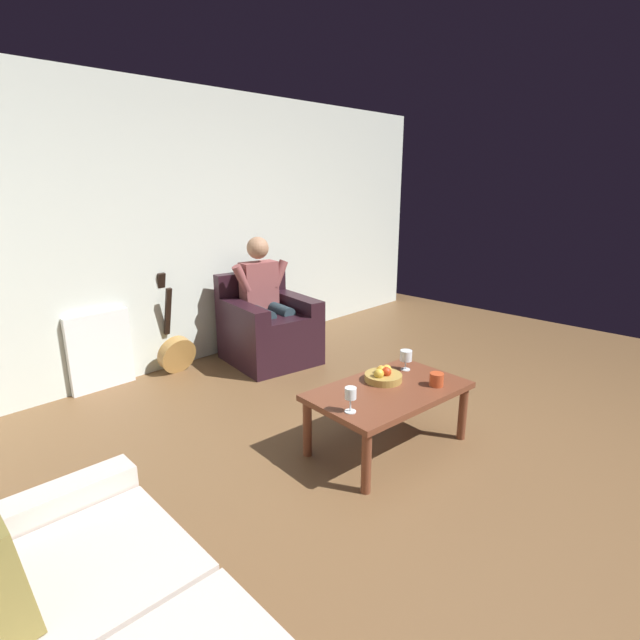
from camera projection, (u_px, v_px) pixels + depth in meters
The scene contains 11 objects.
ground_plane at pixel (482, 461), 3.23m from camera, with size 7.42×7.42×0.00m, color brown.
wall_back at pixel (207, 229), 4.89m from camera, with size 6.58×0.06×2.62m, color silver.
armchair at pixel (268, 330), 4.96m from camera, with size 0.91×0.95×0.87m.
person_seated at pixel (265, 295), 4.90m from camera, with size 0.63×0.61×1.24m.
coffee_table at pixel (388, 396), 3.31m from camera, with size 1.13×0.75×0.43m.
guitar at pixel (176, 351), 4.68m from camera, with size 0.36×0.30×0.95m.
radiator at pixel (100, 351), 4.27m from camera, with size 0.55×0.06×0.69m, color white.
wine_glass_near at pixel (351, 395), 2.93m from camera, with size 0.07×0.07×0.16m.
wine_glass_far at pixel (406, 357), 3.59m from camera, with size 0.09×0.09×0.15m.
fruit_bowl at pixel (383, 376), 3.41m from camera, with size 0.26×0.26×0.11m.
candle_jar at pixel (437, 379), 3.33m from camera, with size 0.10×0.10×0.09m, color #B04221.
Camera 1 is at (2.80, 1.20, 1.78)m, focal length 27.62 mm.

